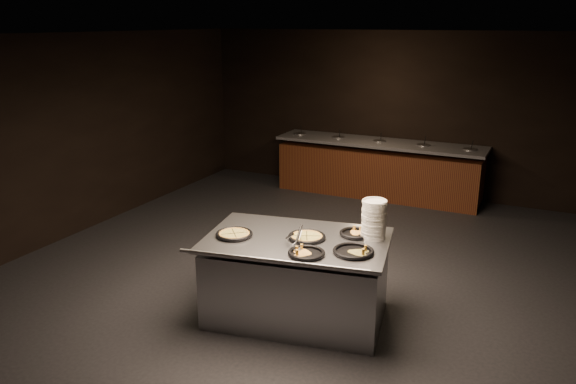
# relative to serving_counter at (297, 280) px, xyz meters

# --- Properties ---
(room) EXTENTS (7.02, 8.02, 2.92)m
(room) POSITION_rel_serving_counter_xyz_m (-0.52, 1.03, 1.02)
(room) COLOR black
(room) RESTS_ON ground
(salad_bar) EXTENTS (3.70, 0.83, 1.18)m
(salad_bar) POSITION_rel_serving_counter_xyz_m (-0.52, 4.59, 0.01)
(salad_bar) COLOR #593215
(salad_bar) RESTS_ON ground
(serving_counter) EXTENTS (2.06, 1.52, 0.90)m
(serving_counter) POSITION_rel_serving_counter_xyz_m (0.00, 0.00, 0.00)
(serving_counter) COLOR silver
(serving_counter) RESTS_ON ground
(plate_stack) EXTENTS (0.25, 0.25, 0.41)m
(plate_stack) POSITION_rel_serving_counter_xyz_m (0.71, 0.35, 0.67)
(plate_stack) COLOR white
(plate_stack) RESTS_ON serving_counter
(pan_veggie_whole) EXTENTS (0.39, 0.39, 0.04)m
(pan_veggie_whole) POSITION_rel_serving_counter_xyz_m (-0.62, -0.22, 0.49)
(pan_veggie_whole) COLOR black
(pan_veggie_whole) RESTS_ON serving_counter
(pan_cheese_whole) EXTENTS (0.39, 0.39, 0.04)m
(pan_cheese_whole) POSITION_rel_serving_counter_xyz_m (0.09, 0.04, 0.49)
(pan_cheese_whole) COLOR black
(pan_cheese_whole) RESTS_ON serving_counter
(pan_cheese_slices_a) EXTENTS (0.33, 0.33, 0.04)m
(pan_cheese_slices_a) POSITION_rel_serving_counter_xyz_m (0.51, 0.35, 0.49)
(pan_cheese_slices_a) COLOR black
(pan_cheese_slices_a) RESTS_ON serving_counter
(pan_cheese_slices_b) EXTENTS (0.36, 0.36, 0.04)m
(pan_cheese_slices_b) POSITION_rel_serving_counter_xyz_m (0.26, -0.35, 0.49)
(pan_cheese_slices_b) COLOR black
(pan_cheese_slices_b) RESTS_ON serving_counter
(pan_veggie_slices) EXTENTS (0.40, 0.40, 0.04)m
(pan_veggie_slices) POSITION_rel_serving_counter_xyz_m (0.65, -0.11, 0.49)
(pan_veggie_slices) COLOR black
(pan_veggie_slices) RESTS_ON serving_counter
(server_left) EXTENTS (0.14, 0.36, 0.17)m
(server_left) POSITION_rel_serving_counter_xyz_m (0.08, -0.10, 0.55)
(server_left) COLOR silver
(server_left) RESTS_ON serving_counter
(server_right) EXTENTS (0.28, 0.24, 0.16)m
(server_right) POSITION_rel_serving_counter_xyz_m (0.06, -0.24, 0.55)
(server_right) COLOR silver
(server_right) RESTS_ON serving_counter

